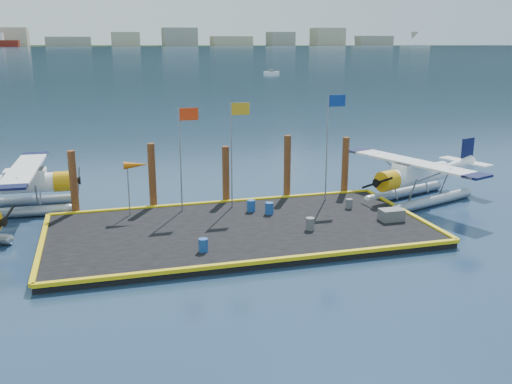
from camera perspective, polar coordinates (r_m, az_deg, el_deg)
The scene contains 21 objects.
ground at distance 30.68m, azimuth -1.67°, elevation -4.24°, with size 4000.00×4000.00×0.00m, color #1A2B4E.
dock at distance 30.62m, azimuth -1.67°, elevation -3.89°, with size 20.00×10.00×0.40m, color black.
dock_bumpers at distance 30.52m, azimuth -1.67°, elevation -3.37°, with size 20.25×10.25×0.18m, color gold, non-canonical shape.
far_backdrop at distance 1782.81m, azimuth -7.96°, elevation 14.87°, with size 3050.00×2050.00×810.00m.
seaplane_c at distance 37.01m, azimuth -22.62°, elevation 0.50°, with size 9.23×10.17×3.62m.
seaplane_d at distance 37.56m, azimuth 15.66°, elevation 1.35°, with size 9.58×10.21×3.67m.
drum_1 at distance 30.15m, azimuth 5.43°, elevation -3.19°, with size 0.47×0.47×0.66m, color #535358.
drum_2 at distance 32.73m, azimuth 1.34°, elevation -1.64°, with size 0.48×0.48×0.68m, color navy.
drum_3 at distance 27.15m, azimuth -5.29°, elevation -5.31°, with size 0.45×0.45×0.63m, color navy.
drum_4 at distance 34.29m, azimuth 9.29°, elevation -1.15°, with size 0.40×0.40×0.57m, color #535358.
drum_5 at distance 33.21m, azimuth -0.50°, elevation -1.38°, with size 0.48×0.48×0.68m, color navy.
crate at distance 32.46m, azimuth 13.38°, elevation -2.23°, with size 1.28×0.85×0.64m, color #535358.
flagpole_red at distance 32.76m, azimuth -7.26°, elevation 4.84°, with size 1.14×0.08×6.00m.
flagpole_yellow at distance 33.30m, azimuth -2.14°, elevation 5.32°, with size 1.14×0.08×6.20m.
flagpole_blue at distance 35.14m, azimuth 7.45°, elevation 6.00°, with size 1.14×0.08×6.50m.
windsock at distance 32.71m, azimuth -11.93°, elevation 2.54°, with size 1.40×0.44×3.12m.
piling_0 at distance 34.52m, azimuth -17.77°, elevation 0.69°, with size 0.44×0.44×4.00m, color #4F2516.
piling_1 at distance 34.59m, azimuth -10.33°, elevation 1.37°, with size 0.44×0.44×4.20m, color #4F2516.
piling_2 at distance 35.31m, azimuth -3.03°, elevation 1.54°, with size 0.44×0.44×3.80m, color #4F2516.
piling_3 at distance 36.30m, azimuth 3.14°, elevation 2.32°, with size 0.44×0.44×4.30m, color #4F2516.
piling_4 at distance 37.79m, azimuth 8.89°, elevation 2.44°, with size 0.44×0.44×4.00m, color #4F2516.
Camera 1 is at (-6.95, -28.12, 10.12)m, focal length 40.00 mm.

